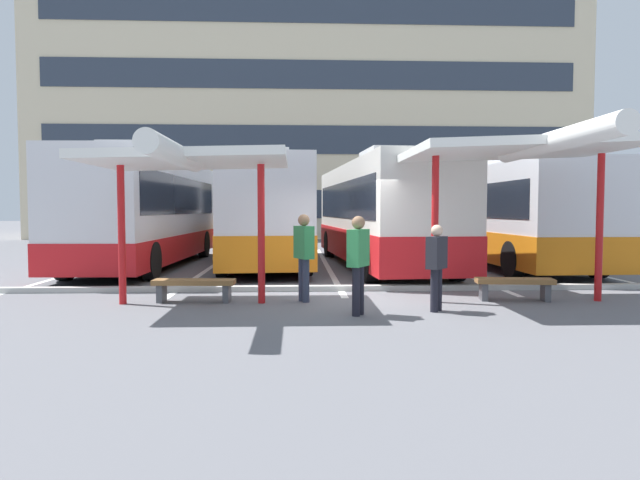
# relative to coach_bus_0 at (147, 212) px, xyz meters

# --- Properties ---
(ground_plane) EXTENTS (160.00, 160.00, 0.00)m
(ground_plane) POSITION_rel_coach_bus_0_xyz_m (5.77, -6.50, -1.75)
(ground_plane) COLOR slate
(terminal_building) EXTENTS (35.16, 14.11, 18.52)m
(terminal_building) POSITION_rel_coach_bus_0_xyz_m (5.80, 23.28, 6.14)
(terminal_building) COLOR beige
(terminal_building) RESTS_ON ground
(coach_bus_0) EXTENTS (2.76, 10.34, 3.76)m
(coach_bus_0) POSITION_rel_coach_bus_0_xyz_m (0.00, 0.00, 0.00)
(coach_bus_0) COLOR silver
(coach_bus_0) RESTS_ON ground
(coach_bus_1) EXTENTS (3.33, 10.32, 3.66)m
(coach_bus_1) POSITION_rel_coach_bus_0_xyz_m (3.63, 0.66, -0.07)
(coach_bus_1) COLOR silver
(coach_bus_1) RESTS_ON ground
(coach_bus_2) EXTENTS (3.28, 11.08, 3.59)m
(coach_bus_2) POSITION_rel_coach_bus_0_xyz_m (7.45, -0.32, -0.11)
(coach_bus_2) COLOR silver
(coach_bus_2) RESTS_ON ground
(coach_bus_3) EXTENTS (2.82, 11.22, 3.50)m
(coach_bus_3) POSITION_rel_coach_bus_0_xyz_m (11.57, 0.36, -0.15)
(coach_bus_3) COLOR silver
(coach_bus_3) RESTS_ON ground
(lane_stripe_0) EXTENTS (0.16, 14.00, 0.01)m
(lane_stripe_0) POSITION_rel_coach_bus_0_xyz_m (-1.65, 0.30, -1.75)
(lane_stripe_0) COLOR white
(lane_stripe_0) RESTS_ON ground
(lane_stripe_1) EXTENTS (0.16, 14.00, 0.01)m
(lane_stripe_1) POSITION_rel_coach_bus_0_xyz_m (2.06, 0.30, -1.75)
(lane_stripe_1) COLOR white
(lane_stripe_1) RESTS_ON ground
(lane_stripe_2) EXTENTS (0.16, 14.00, 0.01)m
(lane_stripe_2) POSITION_rel_coach_bus_0_xyz_m (5.77, 0.30, -1.75)
(lane_stripe_2) COLOR white
(lane_stripe_2) RESTS_ON ground
(lane_stripe_3) EXTENTS (0.16, 14.00, 0.01)m
(lane_stripe_3) POSITION_rel_coach_bus_0_xyz_m (9.47, 0.30, -1.75)
(lane_stripe_3) COLOR white
(lane_stripe_3) RESTS_ON ground
(lane_stripe_4) EXTENTS (0.16, 14.00, 0.01)m
(lane_stripe_4) POSITION_rel_coach_bus_0_xyz_m (13.18, 0.30, -1.75)
(lane_stripe_4) COLOR white
(lane_stripe_4) RESTS_ON ground
(waiting_shelter_0) EXTENTS (3.69, 4.82, 2.94)m
(waiting_shelter_0) POSITION_rel_coach_bus_0_xyz_m (2.73, -7.48, 0.97)
(waiting_shelter_0) COLOR red
(waiting_shelter_0) RESTS_ON ground
(bench_0) EXTENTS (1.63, 0.52, 0.45)m
(bench_0) POSITION_rel_coach_bus_0_xyz_m (2.73, -7.03, -1.42)
(bench_0) COLOR brown
(bench_0) RESTS_ON ground
(waiting_shelter_1) EXTENTS (4.32, 5.21, 3.18)m
(waiting_shelter_1) POSITION_rel_coach_bus_0_xyz_m (9.14, -7.52, 1.20)
(waiting_shelter_1) COLOR red
(waiting_shelter_1) RESTS_ON ground
(bench_1) EXTENTS (1.56, 0.62, 0.45)m
(bench_1) POSITION_rel_coach_bus_0_xyz_m (9.14, -7.13, -1.42)
(bench_1) COLOR brown
(bench_1) RESTS_ON ground
(platform_kerb) EXTENTS (44.00, 0.24, 0.12)m
(platform_kerb) POSITION_rel_coach_bus_0_xyz_m (5.77, -5.62, -1.69)
(platform_kerb) COLOR #ADADA8
(platform_kerb) RESTS_ON ground
(waiting_passenger_0) EXTENTS (0.41, 0.55, 1.74)m
(waiting_passenger_0) POSITION_rel_coach_bus_0_xyz_m (4.91, -7.07, -0.74)
(waiting_passenger_0) COLOR #33384C
(waiting_passenger_0) RESTS_ON ground
(waiting_passenger_1) EXTENTS (0.46, 0.49, 1.56)m
(waiting_passenger_1) POSITION_rel_coach_bus_0_xyz_m (7.27, -8.24, -0.86)
(waiting_passenger_1) COLOR black
(waiting_passenger_1) RESTS_ON ground
(waiting_passenger_2) EXTENTS (0.44, 0.54, 1.72)m
(waiting_passenger_2) POSITION_rel_coach_bus_0_xyz_m (5.82, -8.55, -0.75)
(waiting_passenger_2) COLOR black
(waiting_passenger_2) RESTS_ON ground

